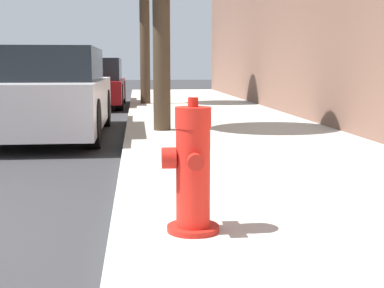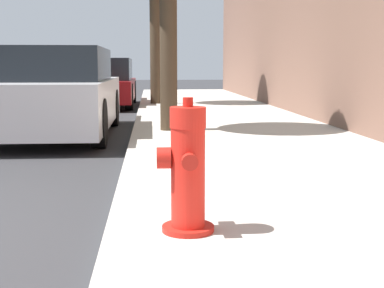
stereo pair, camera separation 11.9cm
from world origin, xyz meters
TOP-DOWN VIEW (x-y plane):
  - sidewalk_slab at (3.88, 0.00)m, footprint 3.46×40.00m
  - fire_hydrant at (2.68, -0.05)m, footprint 0.36×0.36m
  - parked_car_near at (0.88, 5.60)m, footprint 1.88×4.49m
  - parked_car_mid at (1.10, 11.93)m, footprint 1.79×4.33m

SIDE VIEW (x-z plane):
  - sidewalk_slab at x=3.88m, z-range 0.00..0.12m
  - fire_hydrant at x=2.68m, z-range 0.08..0.93m
  - parked_car_mid at x=1.10m, z-range -0.02..1.33m
  - parked_car_near at x=0.88m, z-range -0.01..1.43m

